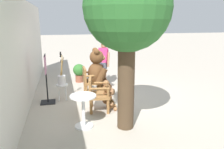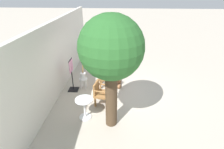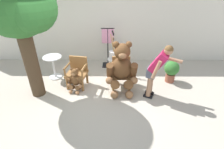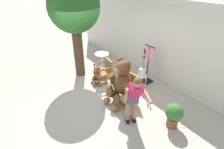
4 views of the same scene
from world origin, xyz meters
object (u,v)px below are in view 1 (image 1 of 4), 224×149
object	(u,v)px
teddy_bear_small	(108,97)
clothing_display_stand	(46,78)
wooden_chair_left	(97,93)
round_side_table	(83,107)
teddy_bear_large	(98,72)
brush_bucket	(62,78)
person_visitor	(103,60)
white_stool	(62,88)
potted_plant	(79,72)
patio_tree	(128,12)
wooden_chair_right	(90,80)

from	to	relation	value
teddy_bear_small	clothing_display_stand	distance (m)	1.81
wooden_chair_left	round_side_table	xyz separation A→B (m)	(-0.82, 0.43, -0.01)
teddy_bear_large	clothing_display_stand	size ratio (longest dim) A/B	1.06
wooden_chair_left	teddy_bear_large	size ratio (longest dim) A/B	0.60
teddy_bear_large	teddy_bear_small	distance (m)	1.34
wooden_chair_left	brush_bucket	size ratio (longest dim) A/B	0.91
person_visitor	teddy_bear_large	bearing A→B (deg)	160.31
teddy_bear_small	white_stool	world-z (taller)	teddy_bear_small
white_stool	clothing_display_stand	world-z (taller)	clothing_display_stand
brush_bucket	potted_plant	distance (m)	1.90
teddy_bear_large	patio_tree	size ratio (longest dim) A/B	0.43
wooden_chair_right	brush_bucket	distance (m)	0.90
person_visitor	brush_bucket	size ratio (longest dim) A/B	1.60
wooden_chair_left	patio_tree	bearing A→B (deg)	-152.90
wooden_chair_left	teddy_bear_large	distance (m)	1.32
wooden_chair_left	teddy_bear_large	bearing A→B (deg)	-11.49
wooden_chair_left	clothing_display_stand	xyz separation A→B (m)	(0.86, 1.26, 0.26)
white_stool	potted_plant	size ratio (longest dim) A/B	0.68
wooden_chair_right	clothing_display_stand	xyz separation A→B (m)	(-0.41, 1.26, 0.26)
person_visitor	patio_tree	size ratio (longest dim) A/B	0.45
teddy_bear_small	brush_bucket	xyz separation A→B (m)	(1.04, 1.13, 0.29)
wooden_chair_right	patio_tree	bearing A→B (deg)	-167.57
wooden_chair_right	patio_tree	distance (m)	3.00
teddy_bear_large	patio_tree	xyz separation A→B (m)	(-2.23, -0.23, 1.70)
teddy_bear_large	wooden_chair_left	bearing A→B (deg)	168.51
potted_plant	wooden_chair_left	bearing A→B (deg)	-175.64
person_visitor	teddy_bear_small	bearing A→B (deg)	172.37
wooden_chair_right	clothing_display_stand	size ratio (longest dim) A/B	0.63
wooden_chair_right	potted_plant	size ratio (longest dim) A/B	1.26
person_visitor	round_side_table	world-z (taller)	person_visitor
wooden_chair_left	clothing_display_stand	bearing A→B (deg)	55.79
white_stool	clothing_display_stand	distance (m)	0.57
potted_plant	wooden_chair_right	bearing A→B (deg)	-172.08
wooden_chair_left	potted_plant	bearing A→B (deg)	4.36
potted_plant	clothing_display_stand	world-z (taller)	clothing_display_stand
brush_bucket	patio_tree	bearing A→B (deg)	-145.84
teddy_bear_large	teddy_bear_small	size ratio (longest dim) A/B	2.04
wooden_chair_right	clothing_display_stand	distance (m)	1.35
wooden_chair_left	wooden_chair_right	xyz separation A→B (m)	(1.27, 0.00, 0.00)
wooden_chair_right	brush_bucket	bearing A→B (deg)	106.44
teddy_bear_large	person_visitor	world-z (taller)	person_visitor
wooden_chair_right	person_visitor	xyz separation A→B (m)	(0.86, -0.57, 0.44)
patio_tree	clothing_display_stand	bearing A→B (deg)	43.98
wooden_chair_right	white_stool	size ratio (longest dim) A/B	1.87
brush_bucket	patio_tree	size ratio (longest dim) A/B	0.28
wooden_chair_left	round_side_table	bearing A→B (deg)	152.14
wooden_chair_left	person_visitor	distance (m)	2.25
wooden_chair_left	clothing_display_stand	distance (m)	1.55
potted_plant	teddy_bear_small	bearing A→B (deg)	-170.09
teddy_bear_large	round_side_table	bearing A→B (deg)	161.71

